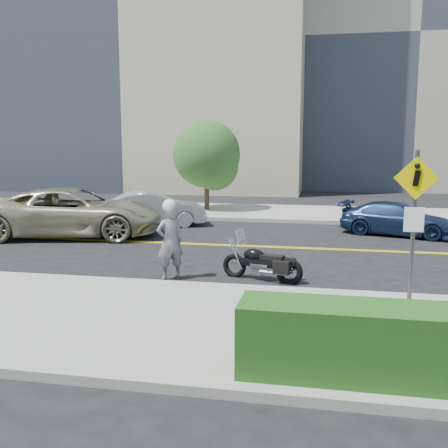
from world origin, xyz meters
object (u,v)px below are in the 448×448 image
suv (73,212)px  motorcyclist (170,239)px  parked_car_silver (153,209)px  parked_car_blue (398,219)px  motorcycle (262,256)px  pedestrian_sign (414,216)px

suv → motorcyclist: bearing=-146.1°
parked_car_silver → parked_car_blue: size_ratio=1.03×
suv → parked_car_silver: bearing=-48.9°
motorcycle → parked_car_blue: (3.97, 7.02, -0.02)m
pedestrian_sign → parked_car_blue: 9.48m
pedestrian_sign → motorcycle: size_ratio=1.52×
pedestrian_sign → suv: bearing=146.2°
suv → parked_car_silver: (2.01, 2.67, -0.17)m
pedestrian_sign → motorcyclist: bearing=159.1°
pedestrian_sign → motorcycle: 4.05m
motorcycle → suv: 8.53m
motorcyclist → motorcycle: bearing=151.3°
motorcycle → motorcyclist: bearing=-157.6°
motorcyclist → parked_car_blue: size_ratio=0.49×
parked_car_blue → parked_car_silver: bearing=105.6°
motorcyclist → suv: (-5.02, 4.86, -0.12)m
motorcyclist → suv: motorcyclist is taller
parked_car_silver → motorcyclist: bearing=179.5°
pedestrian_sign → motorcyclist: size_ratio=1.54×
motorcyclist → parked_car_silver: motorcyclist is taller
suv → motorcycle: bearing=-134.2°
parked_car_silver → parked_car_blue: bearing=-113.6°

